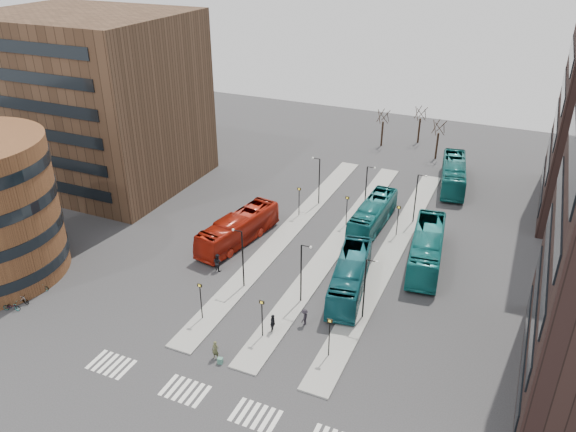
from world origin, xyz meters
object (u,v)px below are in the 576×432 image
at_px(commuter_a, 218,262).
at_px(teal_bus_b, 373,214).
at_px(teal_bus_c, 427,248).
at_px(teal_bus_a, 350,276).
at_px(traveller, 215,350).
at_px(commuter_b, 273,324).
at_px(red_bus, 238,229).
at_px(suitcase, 220,361).
at_px(bicycle_mid, 21,299).
at_px(bicycle_near, 12,307).
at_px(bicycle_far, 40,287).
at_px(teal_bus_d, 453,174).
at_px(commuter_c, 305,317).

bearing_deg(commuter_a, teal_bus_b, -109.10).
bearing_deg(teal_bus_c, teal_bus_a, -132.05).
height_order(teal_bus_c, traveller, teal_bus_c).
bearing_deg(commuter_b, teal_bus_c, -41.25).
xyz_separation_m(red_bus, teal_bus_a, (14.21, -3.89, -0.03)).
xyz_separation_m(suitcase, bicycle_mid, (-20.93, -0.56, 0.23)).
xyz_separation_m(red_bus, commuter_b, (10.20, -12.59, -0.74)).
bearing_deg(red_bus, commuter_a, -72.85).
xyz_separation_m(teal_bus_a, bicycle_mid, (-27.15, -14.49, -1.14)).
bearing_deg(bicycle_near, teal_bus_a, -80.21).
bearing_deg(commuter_a, bicycle_far, 54.32).
bearing_deg(teal_bus_c, bicycle_far, -155.29).
relative_size(traveller, commuter_a, 0.89).
bearing_deg(bicycle_near, commuter_a, -65.47).
distance_m(teal_bus_d, commuter_c, 36.34).
bearing_deg(suitcase, teal_bus_b, 67.56).
relative_size(teal_bus_d, bicycle_near, 7.73).
bearing_deg(teal_bus_a, suitcase, -123.63).
bearing_deg(commuter_b, red_bus, 27.77).
distance_m(teal_bus_b, bicycle_far, 36.14).
height_order(suitcase, bicycle_near, bicycle_near).
relative_size(red_bus, bicycle_mid, 7.26).
bearing_deg(commuter_c, traveller, -33.69).
bearing_deg(commuter_a, bicycle_near, 62.57).
relative_size(suitcase, teal_bus_b, 0.05).
distance_m(commuter_a, bicycle_near, 19.32).
bearing_deg(commuter_c, bicycle_far, -76.03).
xyz_separation_m(suitcase, teal_bus_d, (11.08, 43.04, 1.48)).
distance_m(traveller, commuter_a, 13.24).
height_order(teal_bus_a, bicycle_near, teal_bus_a).
bearing_deg(bicycle_mid, teal_bus_c, -61.44).
bearing_deg(suitcase, commuter_b, 54.09).
relative_size(red_bus, traveller, 7.17).
bearing_deg(teal_bus_d, bicycle_mid, -135.19).
xyz_separation_m(commuter_b, commuter_c, (2.07, 2.12, -0.13)).
xyz_separation_m(suitcase, bicycle_far, (-20.93, 1.76, 0.17)).
bearing_deg(commuter_b, teal_bus_d, -24.45).
height_order(teal_bus_a, teal_bus_b, teal_bus_a).
bearing_deg(bicycle_mid, commuter_a, -53.73).
distance_m(commuter_a, commuter_b, 11.51).
height_order(red_bus, commuter_a, red_bus).
relative_size(red_bus, bicycle_far, 7.33).
height_order(teal_bus_d, commuter_b, teal_bus_d).
distance_m(teal_bus_d, bicycle_mid, 54.10).
height_order(teal_bus_d, bicycle_far, teal_bus_d).
xyz_separation_m(teal_bus_a, bicycle_near, (-27.15, -15.62, -1.21)).
distance_m(teal_bus_a, teal_bus_d, 29.51).
bearing_deg(teal_bus_c, bicycle_near, -151.13).
bearing_deg(bicycle_near, teal_bus_b, -61.30).
bearing_deg(teal_bus_c, traveller, -126.99).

